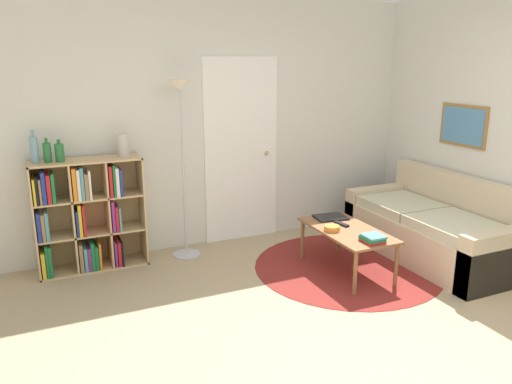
{
  "coord_description": "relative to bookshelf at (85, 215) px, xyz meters",
  "views": [
    {
      "loc": [
        -1.91,
        -2.35,
        1.96
      ],
      "look_at": [
        -0.2,
        1.42,
        0.85
      ],
      "focal_mm": 35.0,
      "sensor_mm": 36.0,
      "label": 1
    }
  ],
  "objects": [
    {
      "name": "bottle_left",
      "position": [
        -0.37,
        -0.01,
        0.66
      ],
      "size": [
        0.07,
        0.07,
        0.3
      ],
      "color": "#6B93A3",
      "rests_on": "bookshelf"
    },
    {
      "name": "ground_plane",
      "position": [
        1.53,
        -2.4,
        -0.53
      ],
      "size": [
        14.0,
        14.0,
        0.0
      ],
      "primitive_type": "plane",
      "color": "tan"
    },
    {
      "name": "bookshelf",
      "position": [
        0.0,
        0.0,
        0.0
      ],
      "size": [
        1.0,
        0.34,
        1.06
      ],
      "color": "tan",
      "rests_on": "ground_plane"
    },
    {
      "name": "remote",
      "position": [
        2.23,
        -0.97,
        -0.1
      ],
      "size": [
        0.07,
        0.17,
        0.02
      ],
      "color": "black",
      "rests_on": "coffee_table"
    },
    {
      "name": "wall_right",
      "position": [
        3.68,
        -1.11,
        0.77
      ],
      "size": [
        0.08,
        5.59,
        2.6
      ],
      "color": "silver",
      "rests_on": "ground_plane"
    },
    {
      "name": "couch",
      "position": [
        3.27,
        -1.13,
        -0.25
      ],
      "size": [
        0.86,
        1.81,
        0.82
      ],
      "color": "#CCB793",
      "rests_on": "ground_plane"
    },
    {
      "name": "coffee_table",
      "position": [
        2.22,
        -1.09,
        -0.15
      ],
      "size": [
        0.51,
        0.99,
        0.42
      ],
      "color": "brown",
      "rests_on": "ground_plane"
    },
    {
      "name": "bottle_middle",
      "position": [
        -0.27,
        -0.01,
        0.63
      ],
      "size": [
        0.07,
        0.07,
        0.22
      ],
      "color": "#236633",
      "rests_on": "bookshelf"
    },
    {
      "name": "laptop",
      "position": [
        2.25,
        -0.75,
        -0.1
      ],
      "size": [
        0.33,
        0.26,
        0.02
      ],
      "color": "black",
      "rests_on": "coffee_table"
    },
    {
      "name": "book_stack_on_table",
      "position": [
        2.22,
        -1.47,
        -0.08
      ],
      "size": [
        0.18,
        0.18,
        0.06
      ],
      "color": "#B21E23",
      "rests_on": "coffee_table"
    },
    {
      "name": "bowl",
      "position": [
        2.06,
        -1.07,
        -0.08
      ],
      "size": [
        0.15,
        0.15,
        0.05
      ],
      "color": "orange",
      "rests_on": "coffee_table"
    },
    {
      "name": "rug",
      "position": [
        2.29,
        -1.02,
        -0.53
      ],
      "size": [
        1.8,
        1.8,
        0.01
      ],
      "color": "maroon",
      "rests_on": "ground_plane"
    },
    {
      "name": "vase_on_shelf",
      "position": [
        0.4,
        -0.0,
        0.64
      ],
      "size": [
        0.11,
        0.11,
        0.22
      ],
      "color": "#B7B2A8",
      "rests_on": "bookshelf"
    },
    {
      "name": "bottle_right",
      "position": [
        -0.17,
        -0.02,
        0.62
      ],
      "size": [
        0.08,
        0.08,
        0.2
      ],
      "color": "#236633",
      "rests_on": "bookshelf"
    },
    {
      "name": "floor_lamp",
      "position": [
        0.95,
        -0.08,
        0.87
      ],
      "size": [
        0.28,
        0.28,
        1.77
      ],
      "color": "#B7B7BC",
      "rests_on": "ground_plane"
    },
    {
      "name": "wall_back",
      "position": [
        1.54,
        0.21,
        0.76
      ],
      "size": [
        7.24,
        0.11,
        2.6
      ],
      "color": "silver",
      "rests_on": "ground_plane"
    }
  ]
}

